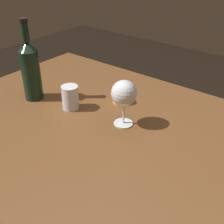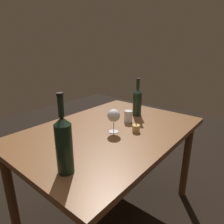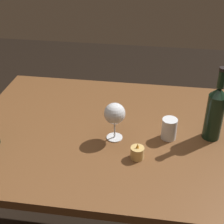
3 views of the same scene
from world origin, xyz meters
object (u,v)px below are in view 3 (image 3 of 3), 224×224
at_px(wine_glass_left, 115,114).
at_px(wine_bottle, 215,112).
at_px(water_tumbler, 169,130).
at_px(votive_candle, 137,153).

height_order(wine_glass_left, wine_bottle, wine_bottle).
distance_m(wine_glass_left, water_tumbler, 0.23).
bearing_deg(water_tumbler, votive_candle, 51.64).
relative_size(wine_glass_left, wine_bottle, 0.52).
distance_m(wine_bottle, water_tumbler, 0.19).
height_order(wine_bottle, votive_candle, wine_bottle).
bearing_deg(wine_bottle, water_tumbler, 10.40).
xyz_separation_m(wine_glass_left, water_tumbler, (-0.22, -0.03, -0.08)).
bearing_deg(water_tumbler, wine_glass_left, 8.86).
distance_m(water_tumbler, votive_candle, 0.19).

